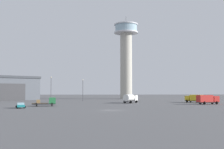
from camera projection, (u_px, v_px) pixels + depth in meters
name	position (u px, v px, depth m)	size (l,w,h in m)	color
ground_plane	(111.00, 110.00, 60.73)	(400.00, 400.00, 0.00)	#545456
control_tower	(126.00, 53.00, 138.60)	(12.07, 12.07, 41.95)	#B2AD9E
truck_flatbed_green	(47.00, 102.00, 76.46)	(6.72, 3.79, 2.37)	#38383D
truck_box_yellow	(195.00, 98.00, 97.83)	(5.88, 6.52, 2.77)	#38383D
truck_fuel_tanker_white	(130.00, 98.00, 94.01)	(5.85, 7.26, 3.02)	#38383D
truck_box_red	(207.00, 99.00, 86.03)	(7.53, 4.25, 2.91)	#38383D
car_teal	(21.00, 105.00, 68.16)	(3.08, 4.44, 1.37)	teal
light_post_west	(51.00, 87.00, 109.04)	(0.44, 0.44, 9.80)	#38383D
light_post_east	(83.00, 88.00, 112.66)	(0.44, 0.44, 8.84)	#38383D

